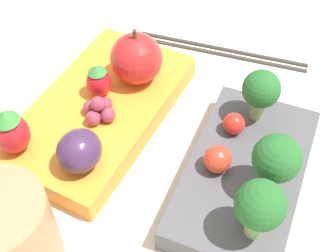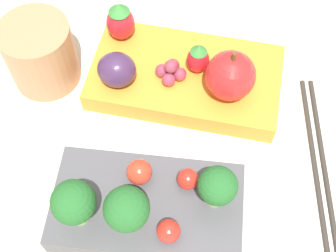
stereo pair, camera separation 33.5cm
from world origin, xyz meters
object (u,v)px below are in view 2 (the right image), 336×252
broccoli_floret_2 (218,187)px  strawberry_0 (200,59)px  bento_box_savoury (148,207)px  apple (230,76)px  broccoli_floret_0 (74,203)px  broccoli_floret_1 (127,210)px  cherry_tomato_2 (188,179)px  cherry_tomato_1 (169,231)px  bento_box_fruit (185,78)px  grape_cluster (171,71)px  plum (117,70)px  strawberry_1 (120,21)px  chopsticks_pair (319,159)px  drinking_cup (41,54)px  cherry_tomato_0 (139,172)px

broccoli_floret_2 → strawberry_0: size_ratio=1.44×
bento_box_savoury → apple: (-0.05, -0.15, 0.04)m
broccoli_floret_0 → broccoli_floret_1: (-0.05, -0.00, 0.00)m
broccoli_floret_2 → cherry_tomato_2: (0.03, -0.01, -0.03)m
bento_box_savoury → cherry_tomato_1: bearing=136.4°
bento_box_fruit → apple: apple is taller
bento_box_fruit → cherry_tomato_2: (-0.03, 0.14, 0.03)m
bento_box_savoury → grape_cluster: 0.16m
bento_box_fruit → bento_box_savoury: bearing=89.1°
grape_cluster → plum: bearing=18.4°
apple → strawberry_1: size_ratio=1.26×
chopsticks_pair → bento_box_savoury: bearing=31.1°
cherry_tomato_2 → drinking_cup: (0.20, -0.11, 0.00)m
cherry_tomato_2 → grape_cluster: size_ratio=0.59×
bento_box_savoury → bento_box_fruit: bearing=-90.9°
broccoli_floret_1 → drinking_cup: broccoli_floret_1 is taller
cherry_tomato_1 → grape_cluster: grape_cluster is taller
broccoli_floret_0 → apple: 0.21m
broccoli_floret_2 → plum: size_ratio=1.31×
grape_cluster → chopsticks_pair: size_ratio=0.17×
strawberry_0 → drinking_cup: (0.18, 0.03, -0.01)m
plum → strawberry_0: bearing=-156.9°
grape_cluster → cherry_tomato_0: bearing=89.6°
broccoli_floret_2 → broccoli_floret_1: bearing=29.8°
broccoli_floret_1 → cherry_tomato_0: (0.00, -0.05, -0.03)m
cherry_tomato_0 → strawberry_0: bearing=-101.7°
bento_box_fruit → cherry_tomato_1: 0.19m
broccoli_floret_1 → cherry_tomato_0: broccoli_floret_1 is taller
cherry_tomato_0 → plum: bearing=-63.3°
broccoli_floret_0 → grape_cluster: size_ratio=1.73×
drinking_cup → bento_box_savoury: bearing=139.1°
broccoli_floret_2 → apple: apple is taller
cherry_tomato_0 → strawberry_0: size_ratio=0.66×
cherry_tomato_2 → strawberry_0: bearing=-83.3°
broccoli_floret_0 → apple: (-0.11, -0.18, -0.01)m
bento_box_fruit → broccoli_floret_2: size_ratio=3.91×
strawberry_1 → drinking_cup: 0.10m
broccoli_floret_0 → strawberry_0: 0.22m
cherry_tomato_1 → drinking_cup: (0.19, -0.17, 0.00)m
plum → chopsticks_pair: size_ratio=0.21×
bento_box_savoury → strawberry_1: 0.22m
broccoli_floret_1 → apple: size_ratio=0.98×
cherry_tomato_0 → chopsticks_pair: cherry_tomato_0 is taller
strawberry_1 → cherry_tomato_2: bearing=124.6°
cherry_tomato_2 → cherry_tomato_1: bearing=83.6°
strawberry_0 → broccoli_floret_1: bearing=82.1°
bento_box_savoury → strawberry_0: 0.17m
drinking_cup → plum: bearing=176.5°
apple → strawberry_0: (0.04, -0.02, -0.01)m
broccoli_floret_0 → plum: bearing=-85.8°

